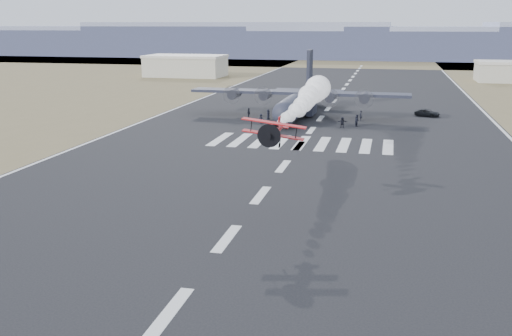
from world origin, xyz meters
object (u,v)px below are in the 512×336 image
(hangar_left, at_px, (186,66))
(transport_aircraft, at_px, (300,99))
(aerobatic_biplane, at_px, (274,130))
(support_vehicle, at_px, (427,113))
(crew_d, at_px, (249,113))
(crew_f, at_px, (342,122))
(crew_b, at_px, (283,117))
(crew_e, at_px, (268,114))
(crew_h, at_px, (357,120))
(crew_c, at_px, (261,119))
(crew_a, at_px, (361,116))
(crew_g, at_px, (356,121))

(hangar_left, xyz_separation_m, transport_aircraft, (47.85, -70.43, -0.47))
(aerobatic_biplane, distance_m, support_vehicle, 63.16)
(crew_d, relative_size, crew_f, 1.02)
(crew_b, relative_size, crew_f, 1.07)
(crew_e, height_order, crew_h, crew_h)
(crew_e, bearing_deg, crew_c, -175.17)
(transport_aircraft, bearing_deg, crew_f, -50.64)
(aerobatic_biplane, height_order, crew_d, aerobatic_biplane)
(transport_aircraft, height_order, crew_a, transport_aircraft)
(hangar_left, relative_size, crew_c, 14.62)
(crew_c, distance_m, crew_e, 4.76)
(support_vehicle, height_order, crew_c, crew_c)
(crew_e, bearing_deg, crew_h, -94.48)
(aerobatic_biplane, distance_m, crew_c, 48.00)
(aerobatic_biplane, xyz_separation_m, crew_f, (2.10, 45.54, -6.78))
(crew_a, bearing_deg, crew_h, -9.70)
(crew_e, bearing_deg, crew_g, -97.60)
(crew_f, bearing_deg, crew_a, -107.93)
(crew_e, bearing_deg, transport_aircraft, -32.81)
(crew_f, height_order, crew_g, crew_g)
(hangar_left, distance_m, crew_g, 99.50)
(crew_b, relative_size, crew_h, 0.99)
(crew_b, bearing_deg, aerobatic_biplane, -84.08)
(crew_d, distance_m, crew_g, 19.86)
(hangar_left, bearing_deg, transport_aircraft, -55.81)
(crew_e, height_order, crew_f, crew_e)
(crew_d, bearing_deg, crew_e, -134.45)
(aerobatic_biplane, relative_size, crew_h, 2.91)
(crew_f, bearing_deg, transport_aircraft, -51.46)
(crew_a, xyz_separation_m, crew_h, (-0.25, -5.86, 0.08))
(support_vehicle, xyz_separation_m, crew_a, (-11.57, -7.29, 0.23))
(crew_e, distance_m, crew_f, 14.45)
(transport_aircraft, bearing_deg, crew_a, -14.61)
(crew_a, distance_m, crew_g, 6.76)
(hangar_left, distance_m, aerobatic_biplane, 138.11)
(crew_d, relative_size, crew_g, 0.97)
(crew_c, height_order, crew_g, crew_g)
(crew_c, height_order, crew_d, crew_d)
(transport_aircraft, xyz_separation_m, crew_b, (-1.54, -8.17, -2.01))
(crew_f, bearing_deg, crew_g, -154.56)
(hangar_left, height_order, transport_aircraft, transport_aircraft)
(aerobatic_biplane, distance_m, crew_b, 49.39)
(crew_c, bearing_deg, crew_a, -173.69)
(transport_aircraft, relative_size, crew_b, 21.27)
(support_vehicle, distance_m, crew_c, 31.33)
(crew_b, bearing_deg, hangar_left, 116.86)
(aerobatic_biplane, bearing_deg, hangar_left, 112.70)
(crew_a, distance_m, crew_d, 19.69)
(transport_aircraft, bearing_deg, crew_g, -41.29)
(crew_c, relative_size, crew_d, 0.95)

